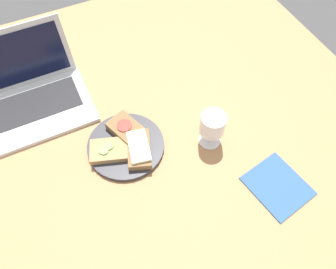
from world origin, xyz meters
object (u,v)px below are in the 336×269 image
object	(u,v)px
sandwich_with_cheese	(139,149)
sandwich_with_tomato	(126,129)
wine_glass	(212,126)
laptop	(31,92)
plate	(126,146)
napkin	(278,186)
sandwich_with_cucumber	(110,150)

from	to	relation	value
sandwich_with_cheese	sandwich_with_tomato	size ratio (longest dim) A/B	1.13
wine_glass	laptop	size ratio (longest dim) A/B	0.37
plate	napkin	xyz separation A→B (cm)	(31.84, -28.31, -0.53)
sandwich_with_cucumber	laptop	size ratio (longest dim) A/B	0.40
laptop	wine_glass	bearing A→B (deg)	-40.78
sandwich_with_tomato	napkin	xyz separation A→B (cm)	(30.01, -32.49, -2.55)
sandwich_with_cheese	napkin	distance (cm)	38.27
wine_glass	laptop	bearing A→B (deg)	139.22
sandwich_with_tomato	laptop	distance (cm)	31.69
sandwich_with_cheese	napkin	size ratio (longest dim) A/B	0.86
sandwich_with_cucumber	sandwich_with_tomato	bearing A→B (deg)	36.01
plate	sandwich_with_cucumber	bearing A→B (deg)	-174.08
sandwich_with_tomato	laptop	world-z (taller)	laptop
sandwich_with_tomato	laptop	size ratio (longest dim) A/B	0.37
sandwich_with_tomato	sandwich_with_cheese	bearing A→B (deg)	-83.77
plate	laptop	xyz separation A→B (cm)	(-19.27, 27.79, 3.36)
wine_glass	napkin	xyz separation A→B (cm)	(9.35, -20.08, -7.55)
sandwich_with_tomato	napkin	distance (cm)	44.30
sandwich_with_cucumber	napkin	distance (cm)	45.88
sandwich_with_cheese	wine_glass	bearing A→B (deg)	-12.95
sandwich_with_cheese	laptop	distance (cm)	38.38
laptop	napkin	bearing A→B (deg)	-47.67
plate	wine_glass	xyz separation A→B (cm)	(22.49, -8.23, 7.02)
napkin	sandwich_with_cheese	bearing A→B (deg)	139.80
plate	sandwich_with_cheese	world-z (taller)	sandwich_with_cheese
sandwich_with_cheese	laptop	xyz separation A→B (cm)	(-21.96, 31.46, 1.11)
sandwich_with_cheese	laptop	size ratio (longest dim) A/B	0.42
sandwich_with_cucumber	plate	bearing A→B (deg)	5.92
sandwich_with_cheese	sandwich_with_cucumber	distance (cm)	7.95
wine_glass	plate	bearing A→B (deg)	159.90
sandwich_with_cucumber	laptop	bearing A→B (deg)	117.49
sandwich_with_cucumber	napkin	world-z (taller)	sandwich_with_cucumber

